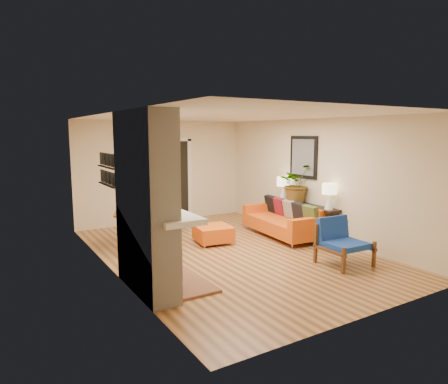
{
  "coord_description": "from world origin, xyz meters",
  "views": [
    {
      "loc": [
        -3.99,
        -6.35,
        2.28
      ],
      "look_at": [
        0.0,
        0.2,
        1.15
      ],
      "focal_mm": 32.0,
      "sensor_mm": 36.0,
      "label": 1
    }
  ],
  "objects_px": {
    "blue_chair": "(340,239)",
    "dining_table": "(137,217)",
    "console_table": "(304,211)",
    "lamp_near": "(329,193)",
    "lamp_far": "(283,185)",
    "sofa": "(284,220)",
    "ottoman": "(213,233)",
    "houseplant": "(296,183)"
  },
  "relations": [
    {
      "from": "blue_chair",
      "to": "dining_table",
      "type": "bearing_deg",
      "value": 132.62
    },
    {
      "from": "console_table",
      "to": "dining_table",
      "type": "bearing_deg",
      "value": 161.12
    },
    {
      "from": "dining_table",
      "to": "lamp_near",
      "type": "height_order",
      "value": "lamp_near"
    },
    {
      "from": "lamp_near",
      "to": "lamp_far",
      "type": "relative_size",
      "value": 1.0
    },
    {
      "from": "sofa",
      "to": "ottoman",
      "type": "xyz_separation_m",
      "value": [
        -1.68,
        0.29,
        -0.14
      ]
    },
    {
      "from": "console_table",
      "to": "houseplant",
      "type": "xyz_separation_m",
      "value": [
        -0.01,
        0.28,
        0.59
      ]
    },
    {
      "from": "lamp_near",
      "to": "console_table",
      "type": "bearing_deg",
      "value": 90.0
    },
    {
      "from": "ottoman",
      "to": "houseplant",
      "type": "bearing_deg",
      "value": -8.05
    },
    {
      "from": "console_table",
      "to": "houseplant",
      "type": "distance_m",
      "value": 0.65
    },
    {
      "from": "console_table",
      "to": "lamp_far",
      "type": "bearing_deg",
      "value": 90.0
    },
    {
      "from": "ottoman",
      "to": "dining_table",
      "type": "xyz_separation_m",
      "value": [
        -1.43,
        0.62,
        0.38
      ]
    },
    {
      "from": "sofa",
      "to": "ottoman",
      "type": "relative_size",
      "value": 2.58
    },
    {
      "from": "sofa",
      "to": "console_table",
      "type": "distance_m",
      "value": 0.49
    },
    {
      "from": "console_table",
      "to": "ottoman",
      "type": "bearing_deg",
      "value": 164.48
    },
    {
      "from": "sofa",
      "to": "console_table",
      "type": "height_order",
      "value": "sofa"
    },
    {
      "from": "blue_chair",
      "to": "houseplant",
      "type": "bearing_deg",
      "value": 69.7
    },
    {
      "from": "sofa",
      "to": "blue_chair",
      "type": "distance_m",
      "value": 2.06
    },
    {
      "from": "lamp_near",
      "to": "lamp_far",
      "type": "xyz_separation_m",
      "value": [
        0.0,
        1.48,
        0.0
      ]
    },
    {
      "from": "dining_table",
      "to": "sofa",
      "type": "bearing_deg",
      "value": -16.31
    },
    {
      "from": "dining_table",
      "to": "lamp_near",
      "type": "bearing_deg",
      "value": -28.86
    },
    {
      "from": "ottoman",
      "to": "lamp_near",
      "type": "bearing_deg",
      "value": -32.41
    },
    {
      "from": "console_table",
      "to": "lamp_far",
      "type": "distance_m",
      "value": 0.9
    },
    {
      "from": "lamp_near",
      "to": "lamp_far",
      "type": "height_order",
      "value": "same"
    },
    {
      "from": "sofa",
      "to": "console_table",
      "type": "bearing_deg",
      "value": -38.43
    },
    {
      "from": "sofa",
      "to": "houseplant",
      "type": "height_order",
      "value": "houseplant"
    },
    {
      "from": "sofa",
      "to": "lamp_far",
      "type": "height_order",
      "value": "lamp_far"
    },
    {
      "from": "sofa",
      "to": "blue_chair",
      "type": "height_order",
      "value": "blue_chair"
    },
    {
      "from": "sofa",
      "to": "lamp_near",
      "type": "relative_size",
      "value": 3.89
    },
    {
      "from": "dining_table",
      "to": "console_table",
      "type": "xyz_separation_m",
      "value": [
        3.45,
        -1.18,
        -0.02
      ]
    },
    {
      "from": "blue_chair",
      "to": "lamp_far",
      "type": "distance_m",
      "value": 2.69
    },
    {
      "from": "blue_chair",
      "to": "console_table",
      "type": "distance_m",
      "value": 1.91
    },
    {
      "from": "ottoman",
      "to": "lamp_near",
      "type": "xyz_separation_m",
      "value": [
        2.02,
        -1.28,
        0.85
      ]
    },
    {
      "from": "lamp_near",
      "to": "lamp_far",
      "type": "bearing_deg",
      "value": 90.0
    },
    {
      "from": "ottoman",
      "to": "lamp_far",
      "type": "bearing_deg",
      "value": 5.44
    },
    {
      "from": "lamp_far",
      "to": "ottoman",
      "type": "bearing_deg",
      "value": -174.56
    },
    {
      "from": "sofa",
      "to": "dining_table",
      "type": "xyz_separation_m",
      "value": [
        -3.11,
        0.91,
        0.24
      ]
    },
    {
      "from": "dining_table",
      "to": "lamp_near",
      "type": "xyz_separation_m",
      "value": [
        3.45,
        -1.9,
        0.47
      ]
    },
    {
      "from": "lamp_far",
      "to": "dining_table",
      "type": "bearing_deg",
      "value": 172.93
    },
    {
      "from": "houseplant",
      "to": "sofa",
      "type": "bearing_deg",
      "value": -179.05
    },
    {
      "from": "sofa",
      "to": "houseplant",
      "type": "xyz_separation_m",
      "value": [
        0.33,
        0.01,
        0.81
      ]
    },
    {
      "from": "houseplant",
      "to": "lamp_far",
      "type": "bearing_deg",
      "value": 88.8
    },
    {
      "from": "houseplant",
      "to": "lamp_near",
      "type": "bearing_deg",
      "value": -89.43
    }
  ]
}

